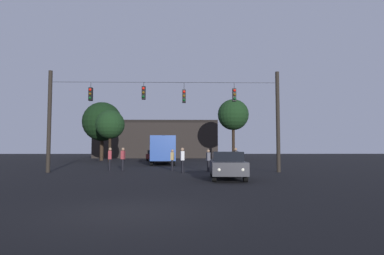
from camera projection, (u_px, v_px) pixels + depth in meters
ground_plane at (170, 166)px, 33.19m from camera, size 168.00×168.00×0.00m
overhead_signal_span at (164, 114)px, 23.98m from camera, size 16.78×0.44×7.33m
city_bus at (162, 147)px, 37.50m from camera, size 3.38×11.17×3.00m
car_near_right at (227, 165)px, 18.28m from camera, size 2.00×4.41×1.52m
car_far_left at (154, 155)px, 47.36m from camera, size 1.89×4.37×1.52m
pedestrian_crossing_left at (123, 157)px, 25.75m from camera, size 0.30×0.40×1.77m
pedestrian_crossing_center at (208, 159)px, 24.57m from camera, size 0.30×0.40×1.63m
pedestrian_crossing_right at (182, 158)px, 23.42m from camera, size 0.30×0.40×1.76m
pedestrian_near_bus at (172, 159)px, 25.81m from camera, size 0.28×0.38×1.64m
pedestrian_trailing at (110, 157)px, 25.63m from camera, size 0.28×0.38×1.78m
pedestrian_far_side at (236, 158)px, 25.32m from camera, size 0.33×0.41×1.76m
corner_building at (158, 140)px, 66.63m from camera, size 22.68×13.98×6.95m
tree_left_silhouette at (110, 125)px, 43.97m from camera, size 3.81×3.81×6.84m
tree_behind_building at (102, 122)px, 48.69m from camera, size 5.71×5.71×8.56m
tree_right_far at (233, 115)px, 49.47m from camera, size 4.62×4.62×9.10m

